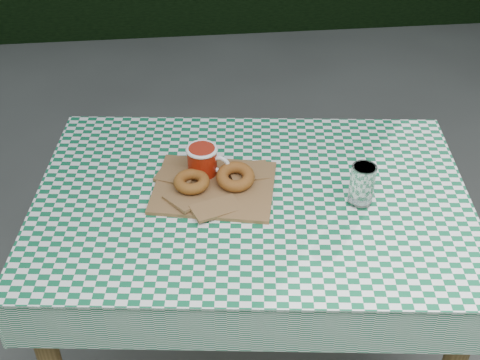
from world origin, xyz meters
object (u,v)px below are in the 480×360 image
object	(u,v)px
coffee_mug	(202,162)
table	(251,291)
drinking_glass	(362,185)
paper_bag	(214,186)

from	to	relation	value
coffee_mug	table	bearing A→B (deg)	-19.93
table	coffee_mug	bearing A→B (deg)	146.54
coffee_mug	drinking_glass	xyz separation A→B (m)	(0.42, -0.17, 0.01)
drinking_glass	table	bearing A→B (deg)	169.13
table	drinking_glass	world-z (taller)	drinking_glass
coffee_mug	drinking_glass	size ratio (longest dim) A/B	1.41
paper_bag	drinking_glass	xyz separation A→B (m)	(0.39, -0.10, 0.05)
coffee_mug	drinking_glass	world-z (taller)	drinking_glass
table	paper_bag	xyz separation A→B (m)	(-0.10, 0.04, 0.39)
paper_bag	drinking_glass	world-z (taller)	drinking_glass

